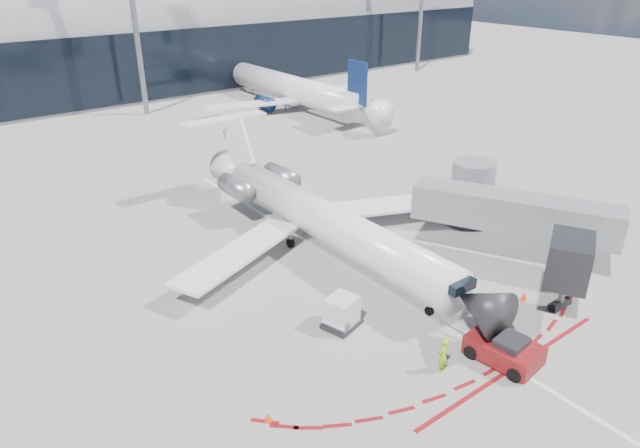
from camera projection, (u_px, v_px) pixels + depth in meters
ground at (362, 275)px, 36.74m from camera, size 260.00×260.00×0.00m
apron_centerline at (342, 263)px, 38.17m from camera, size 0.25×40.00×0.01m
apron_stop_bar at (513, 368)px, 28.48m from camera, size 14.00×0.25×0.01m
terminal_building at (58, 35)px, 79.76m from camera, size 150.00×24.15×24.00m
jet_bridge at (501, 210)px, 38.66m from camera, size 10.03×15.20×4.90m
light_mast_centre at (134, 12)px, 68.62m from camera, size 0.70×0.70×25.00m
regional_jet at (319, 217)px, 39.11m from camera, size 23.21×28.62×7.17m
pushback_tug at (504, 349)px, 28.78m from camera, size 2.76×5.73×1.46m
ramp_worker at (443, 356)px, 27.85m from camera, size 0.79×0.61×1.91m
uld_container at (342, 312)px, 31.29m from camera, size 2.33×2.13×1.83m
safety_cone_left at (268, 417)px, 25.11m from camera, size 0.34×0.34×0.47m
safety_cone_right at (524, 296)px, 33.95m from camera, size 0.39×0.39×0.55m
bg_airliner_1 at (293, 71)px, 75.07m from camera, size 30.20×31.98×9.77m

